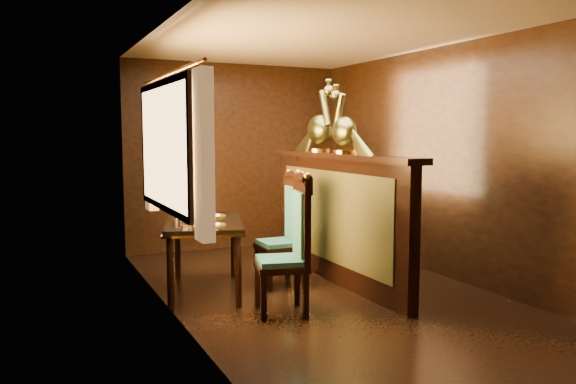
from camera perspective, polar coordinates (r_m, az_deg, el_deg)
name	(u,v)px	position (r m, az deg, el deg)	size (l,w,h in m)	color
ground	(323,292)	(5.65, 3.59, -10.12)	(5.00, 5.00, 0.00)	black
room_shell	(316,132)	(5.40, 2.81, 6.14)	(3.04, 5.04, 2.52)	black
partition	(337,215)	(5.91, 4.96, -2.34)	(0.26, 2.70, 1.36)	black
dining_table	(204,227)	(5.56, -8.49, -3.58)	(1.07, 1.38, 0.92)	black
chair_left	(294,240)	(4.89, 0.60, -4.86)	(0.54, 0.56, 1.24)	black
chair_right	(289,225)	(5.80, 0.09, -3.41)	(0.44, 0.48, 1.19)	black
peacock_left	(344,118)	(5.74, 5.75, 7.45)	(0.22, 0.60, 0.71)	#1A4F2B
peacock_right	(320,116)	(6.19, 3.25, 7.67)	(0.25, 0.65, 0.78)	#1A4F2B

